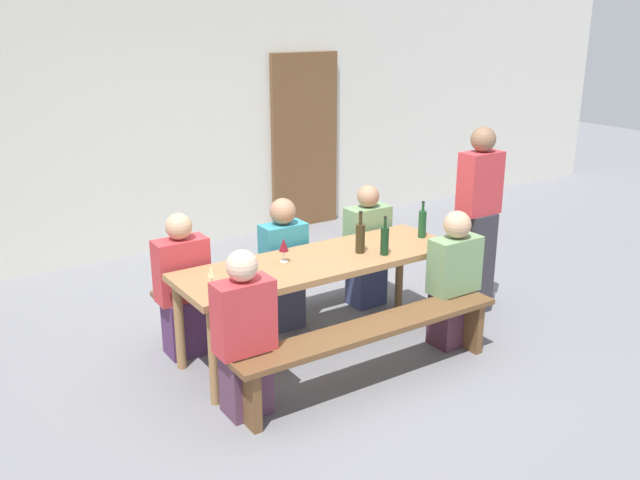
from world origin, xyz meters
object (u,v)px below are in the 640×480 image
(bench_far, at_px, (278,280))
(seated_guest_near_0, at_px, (245,338))
(seated_guest_far_0, at_px, (183,289))
(seated_guest_near_1, at_px, (454,283))
(bench_near, at_px, (371,337))
(wine_bottle_1, at_px, (422,223))
(seated_guest_far_1, at_px, (284,266))
(wine_bottle_0, at_px, (385,240))
(wine_glass_1, at_px, (284,245))
(seated_guest_far_2, at_px, (367,249))
(wooden_door, at_px, (305,142))
(tasting_table, at_px, (320,269))
(standing_host, at_px, (477,224))
(wine_bottle_2, at_px, (360,237))
(wine_glass_0, at_px, (211,272))

(bench_far, relative_size, seated_guest_near_0, 1.89)
(seated_guest_far_0, bearing_deg, seated_guest_near_1, 61.16)
(bench_near, height_order, wine_bottle_1, wine_bottle_1)
(bench_near, distance_m, seated_guest_far_1, 1.17)
(bench_near, height_order, seated_guest_far_0, seated_guest_far_0)
(bench_near, xyz_separation_m, wine_bottle_0, (0.47, 0.46, 0.51))
(bench_near, height_order, wine_glass_1, wine_glass_1)
(seated_guest_near_0, bearing_deg, seated_guest_far_0, 0.13)
(seated_guest_near_0, distance_m, seated_guest_far_2, 2.02)
(wooden_door, height_order, bench_near, wooden_door)
(bench_far, bearing_deg, tasting_table, -90.00)
(wine_bottle_1, bearing_deg, seated_guest_far_2, 107.67)
(bench_far, relative_size, wine_glass_1, 11.60)
(seated_guest_near_0, xyz_separation_m, seated_guest_far_1, (0.89, 1.01, -0.00))
(wooden_door, xyz_separation_m, standing_host, (-0.16, -3.04, -0.25))
(wooden_door, height_order, wine_bottle_2, wooden_door)
(seated_guest_far_2, bearing_deg, wine_bottle_1, 17.67)
(seated_guest_near_0, xyz_separation_m, seated_guest_far_0, (-0.00, 1.01, -0.01))
(wine_bottle_1, height_order, seated_guest_near_1, seated_guest_near_1)
(wine_bottle_1, height_order, seated_guest_far_0, seated_guest_far_0)
(tasting_table, distance_m, seated_guest_far_2, 0.99)
(bench_far, xyz_separation_m, seated_guest_near_1, (0.92, -1.16, 0.16))
(wine_bottle_0, distance_m, seated_guest_near_1, 0.65)
(wooden_door, distance_m, wine_glass_1, 3.45)
(wooden_door, relative_size, seated_guest_near_0, 1.85)
(wooden_door, bearing_deg, seated_guest_far_1, -125.59)
(seated_guest_far_1, bearing_deg, bench_near, 1.33)
(bench_far, bearing_deg, seated_guest_far_2, -10.19)
(wine_glass_0, bearing_deg, bench_near, -31.21)
(seated_guest_near_1, bearing_deg, bench_far, 38.41)
(seated_guest_near_0, bearing_deg, seated_guest_far_2, -59.97)
(wine_bottle_0, bearing_deg, seated_guest_far_1, 125.37)
(seated_guest_near_0, bearing_deg, seated_guest_far_1, -41.25)
(tasting_table, height_order, seated_guest_near_0, seated_guest_near_0)
(seated_guest_far_2, bearing_deg, standing_host, 48.45)
(wine_bottle_1, bearing_deg, tasting_table, 178.82)
(wooden_door, height_order, seated_guest_near_0, wooden_door)
(bench_far, height_order, standing_host, standing_host)
(seated_guest_near_0, xyz_separation_m, standing_host, (2.45, 0.38, 0.26))
(wine_bottle_0, bearing_deg, bench_near, -135.38)
(wine_bottle_2, relative_size, seated_guest_near_1, 0.30)
(seated_guest_near_1, bearing_deg, seated_guest_near_0, 90.00)
(wooden_door, distance_m, seated_guest_near_0, 4.34)
(seated_guest_far_1, xyz_separation_m, standing_host, (1.57, -0.63, 0.27))
(seated_guest_far_0, bearing_deg, wine_bottle_1, 74.67)
(seated_guest_far_1, xyz_separation_m, seated_guest_far_2, (0.86, 0.00, -0.01))
(wine_bottle_2, height_order, seated_guest_far_0, seated_guest_far_0)
(wooden_door, xyz_separation_m, seated_guest_near_1, (-0.78, -3.43, -0.53))
(wine_glass_0, bearing_deg, seated_guest_near_1, -12.65)
(wine_glass_1, bearing_deg, bench_far, 64.89)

